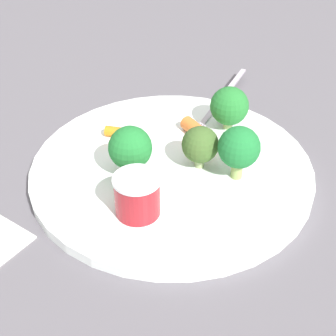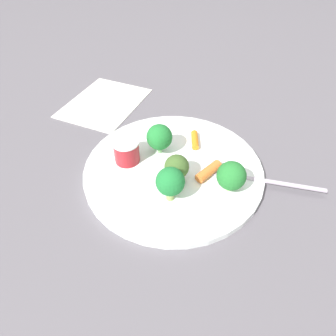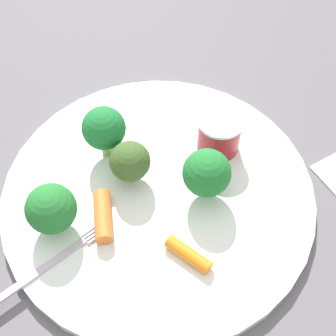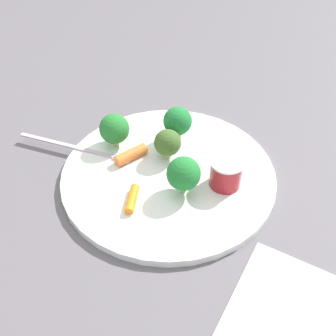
# 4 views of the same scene
# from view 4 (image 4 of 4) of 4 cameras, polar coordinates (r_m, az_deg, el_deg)

# --- Properties ---
(ground_plane) EXTENTS (2.40, 2.40, 0.00)m
(ground_plane) POSITION_cam_4_polar(r_m,az_deg,el_deg) (0.58, 0.06, -1.30)
(ground_plane) COLOR #5C585F
(plate) EXTENTS (0.31, 0.31, 0.01)m
(plate) POSITION_cam_4_polar(r_m,az_deg,el_deg) (0.58, 0.06, -0.87)
(plate) COLOR white
(plate) RESTS_ON ground_plane
(sauce_cup) EXTENTS (0.05, 0.05, 0.04)m
(sauce_cup) POSITION_cam_4_polar(r_m,az_deg,el_deg) (0.55, 8.40, -0.69)
(sauce_cup) COLOR maroon
(sauce_cup) RESTS_ON plate
(broccoli_floret_0) EXTENTS (0.04, 0.04, 0.05)m
(broccoli_floret_0) POSITION_cam_4_polar(r_m,az_deg,el_deg) (0.58, -0.06, 3.66)
(broccoli_floret_0) COLOR #99B072
(broccoli_floret_0) RESTS_ON plate
(broccoli_floret_1) EXTENTS (0.05, 0.05, 0.05)m
(broccoli_floret_1) POSITION_cam_4_polar(r_m,az_deg,el_deg) (0.61, -7.78, 5.62)
(broccoli_floret_1) COLOR #9BC071
(broccoli_floret_1) RESTS_ON plate
(broccoli_floret_2) EXTENTS (0.05, 0.05, 0.06)m
(broccoli_floret_2) POSITION_cam_4_polar(r_m,az_deg,el_deg) (0.52, 2.28, -0.84)
(broccoli_floret_2) COLOR #7CB575
(broccoli_floret_2) RESTS_ON plate
(broccoli_floret_3) EXTENTS (0.04, 0.04, 0.06)m
(broccoli_floret_3) POSITION_cam_4_polar(r_m,az_deg,el_deg) (0.61, 0.99, 6.81)
(broccoli_floret_3) COLOR #95AC5D
(broccoli_floret_3) RESTS_ON plate
(carrot_stick_0) EXTENTS (0.05, 0.02, 0.01)m
(carrot_stick_0) POSITION_cam_4_polar(r_m,az_deg,el_deg) (0.53, -5.23, -4.50)
(carrot_stick_0) COLOR orange
(carrot_stick_0) RESTS_ON plate
(carrot_stick_1) EXTENTS (0.05, 0.05, 0.02)m
(carrot_stick_1) POSITION_cam_4_polar(r_m,az_deg,el_deg) (0.59, -5.40, 1.93)
(carrot_stick_1) COLOR orange
(carrot_stick_1) RESTS_ON plate
(fork) EXTENTS (0.04, 0.19, 0.00)m
(fork) POSITION_cam_4_polar(r_m,az_deg,el_deg) (0.63, -13.20, 2.89)
(fork) COLOR #BEAFC2
(fork) RESTS_ON plate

